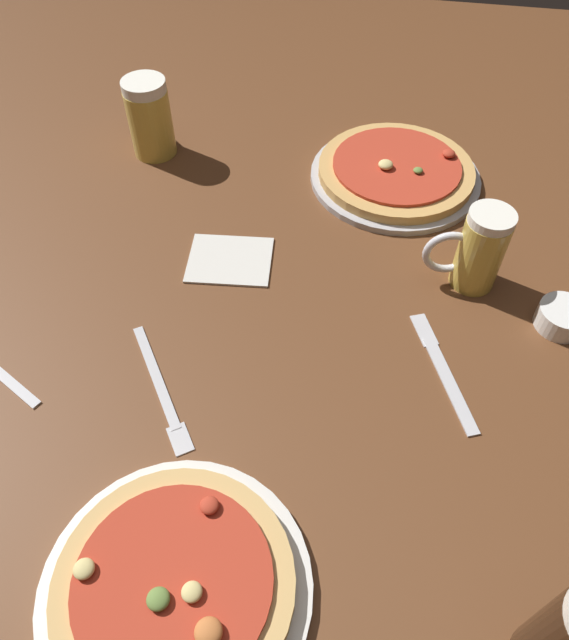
# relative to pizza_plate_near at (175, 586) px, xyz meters

# --- Properties ---
(ground_plane) EXTENTS (2.40, 2.40, 0.03)m
(ground_plane) POSITION_rel_pizza_plate_near_xyz_m (0.05, 0.39, -0.03)
(ground_plane) COLOR brown
(pizza_plate_near) EXTENTS (0.30, 0.30, 0.05)m
(pizza_plate_near) POSITION_rel_pizza_plate_near_xyz_m (0.00, 0.00, 0.00)
(pizza_plate_near) COLOR silver
(pizza_plate_near) RESTS_ON ground_plane
(pizza_plate_far) EXTENTS (0.32, 0.32, 0.05)m
(pizza_plate_far) POSITION_rel_pizza_plate_near_xyz_m (0.19, 0.78, 0.00)
(pizza_plate_far) COLOR #B2B2B7
(pizza_plate_far) RESTS_ON ground_plane
(beer_mug_dark) EXTENTS (0.12, 0.07, 0.14)m
(beer_mug_dark) POSITION_rel_pizza_plate_near_xyz_m (0.32, 0.53, 0.05)
(beer_mug_dark) COLOR gold
(beer_mug_dark) RESTS_ON ground_plane
(beer_mug_amber) EXTENTS (0.10, 0.12, 0.15)m
(beer_mug_amber) POSITION_rel_pizza_plate_near_xyz_m (-0.28, 0.79, 0.06)
(beer_mug_amber) COLOR gold
(beer_mug_amber) RESTS_ON ground_plane
(ramekin_sauce) EXTENTS (0.07, 0.07, 0.03)m
(ramekin_sauce) POSITION_rel_pizza_plate_near_xyz_m (0.46, 0.47, 0.00)
(ramekin_sauce) COLOR white
(ramekin_sauce) RESTS_ON ground_plane
(napkin_folded) EXTENTS (0.15, 0.13, 0.01)m
(napkin_folded) POSITION_rel_pizza_plate_near_xyz_m (-0.06, 0.51, -0.01)
(napkin_folded) COLOR silver
(napkin_folded) RESTS_ON ground_plane
(fork_left) EXTENTS (0.14, 0.20, 0.01)m
(fork_left) POSITION_rel_pizza_plate_near_xyz_m (-0.10, 0.25, -0.01)
(fork_left) COLOR silver
(fork_left) RESTS_ON ground_plane
(knife_right) EXTENTS (0.10, 0.20, 0.01)m
(knife_right) POSITION_rel_pizza_plate_near_xyz_m (0.29, 0.35, -0.01)
(knife_right) COLOR silver
(knife_right) RESTS_ON ground_plane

